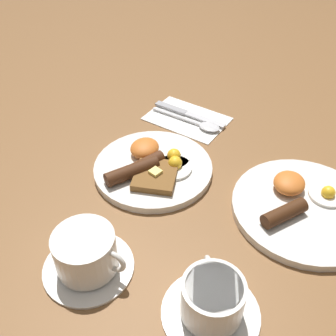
% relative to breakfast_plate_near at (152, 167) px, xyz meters
% --- Properties ---
extents(ground_plane, '(3.00, 3.00, 0.00)m').
position_rel_breakfast_plate_near_xyz_m(ground_plane, '(-0.00, 0.00, -0.01)').
color(ground_plane, brown).
extents(breakfast_plate_near, '(0.24, 0.24, 0.04)m').
position_rel_breakfast_plate_near_xyz_m(breakfast_plate_near, '(0.00, 0.00, 0.00)').
color(breakfast_plate_near, silver).
rests_on(breakfast_plate_near, ground_plane).
extents(breakfast_plate_far, '(0.26, 0.26, 0.04)m').
position_rel_breakfast_plate_near_xyz_m(breakfast_plate_far, '(-0.03, 0.29, -0.00)').
color(breakfast_plate_far, silver).
rests_on(breakfast_plate_far, ground_plane).
extents(teacup_near, '(0.14, 0.14, 0.07)m').
position_rel_breakfast_plate_near_xyz_m(teacup_near, '(0.25, 0.02, 0.02)').
color(teacup_near, silver).
rests_on(teacup_near, ground_plane).
extents(teacup_far, '(0.14, 0.14, 0.07)m').
position_rel_breakfast_plate_near_xyz_m(teacup_far, '(0.23, 0.22, 0.02)').
color(teacup_far, silver).
rests_on(teacup_far, ground_plane).
extents(napkin, '(0.14, 0.20, 0.01)m').
position_rel_breakfast_plate_near_xyz_m(napkin, '(-0.20, -0.02, -0.01)').
color(napkin, white).
rests_on(napkin, ground_plane).
extents(knife, '(0.04, 0.19, 0.01)m').
position_rel_breakfast_plate_near_xyz_m(knife, '(-0.22, -0.03, -0.01)').
color(knife, silver).
rests_on(knife, napkin).
extents(spoon, '(0.04, 0.18, 0.01)m').
position_rel_breakfast_plate_near_xyz_m(spoon, '(-0.19, 0.03, -0.01)').
color(spoon, silver).
rests_on(spoon, napkin).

